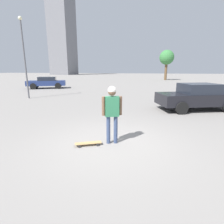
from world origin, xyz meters
TOP-DOWN VIEW (x-y plane):
  - ground_plane at (0.00, 0.00)m, footprint 220.00×220.00m
  - person at (0.00, 0.00)m, footprint 0.34×0.57m
  - skateboard at (-0.37, 0.66)m, footprint 0.53×0.80m
  - car_parked_near at (5.80, -3.50)m, footprint 3.26×4.67m
  - car_parked_far at (14.13, 12.05)m, footprint 3.67×4.85m
  - building_block_distant at (72.61, 42.45)m, footprint 10.74×9.25m
  - tree_distant at (36.69, -2.84)m, footprint 3.14×3.14m
  - lamp_post at (6.93, 8.80)m, footprint 0.28×0.28m

SIDE VIEW (x-z plane):
  - ground_plane at x=0.00m, z-range 0.00..0.00m
  - skateboard at x=-0.37m, z-range 0.03..0.11m
  - car_parked_far at x=14.13m, z-range 0.05..1.46m
  - car_parked_near at x=5.80m, z-range 0.02..1.52m
  - person at x=0.00m, z-range 0.24..2.03m
  - lamp_post at x=6.93m, z-range 0.50..6.58m
  - tree_distant at x=36.69m, z-range 1.56..8.04m
  - building_block_distant at x=72.61m, z-range 0.00..35.24m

